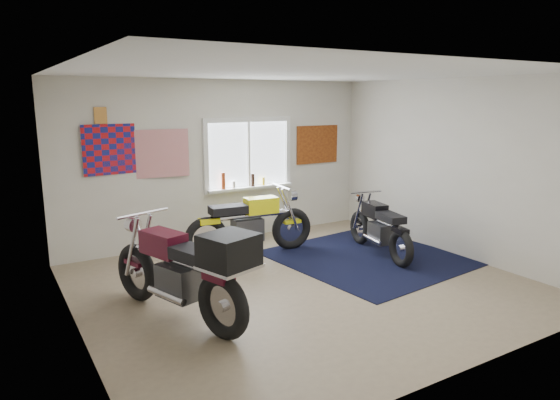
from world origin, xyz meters
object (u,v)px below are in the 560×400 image
navy_rug (369,257)px  maroon_tourer (186,271)px  black_chrome_bike (379,229)px  yellow_triumph (250,226)px

navy_rug → maroon_tourer: size_ratio=1.19×
navy_rug → black_chrome_bike: black_chrome_bike is taller
black_chrome_bike → maroon_tourer: maroon_tourer is taller
navy_rug → maroon_tourer: maroon_tourer is taller
yellow_triumph → black_chrome_bike: (1.72, -1.03, -0.06)m
navy_rug → maroon_tourer: (-3.18, -0.69, 0.58)m
maroon_tourer → navy_rug: bearing=-95.9°
yellow_triumph → black_chrome_bike: size_ratio=1.17×
yellow_triumph → maroon_tourer: (-1.70, -1.77, 0.12)m
navy_rug → yellow_triumph: size_ratio=1.24×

